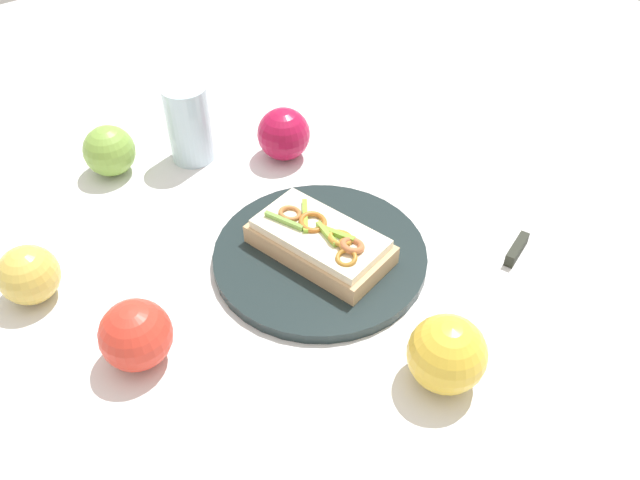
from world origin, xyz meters
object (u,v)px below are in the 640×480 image
apple_0 (447,354)px  apple_4 (29,275)px  apple_2 (135,334)px  apple_1 (109,151)px  apple_3 (284,134)px  drinking_glass (189,123)px  sandwich (321,241)px  plate (320,256)px  knife (520,244)px

apple_0 → apple_4: 0.48m
apple_2 → apple_1: bearing=69.8°
apple_2 → apple_3: bearing=31.3°
apple_1 → apple_0: bearing=-77.7°
apple_4 → drinking_glass: drinking_glass is taller
sandwich → apple_2: 0.24m
apple_3 → drinking_glass: 0.14m
plate → apple_1: bearing=110.9°
sandwich → apple_4: size_ratio=2.67×
apple_3 → apple_2: bearing=-148.7°
plate → apple_4: (-0.30, 0.16, 0.03)m
drinking_glass → plate: bearing=-87.0°
plate → apple_1: 0.35m
sandwich → apple_2: apple_2 is taller
apple_1 → apple_4: apple_1 is taller
apple_0 → apple_1: 0.56m
plate → apple_0: (-0.01, -0.22, 0.03)m
plate → knife: knife is taller
apple_2 → knife: size_ratio=0.65×
apple_3 → apple_4: 0.40m
apple_3 → knife: apple_3 is taller
apple_3 → apple_4: bearing=-173.1°
apple_4 → drinking_glass: bearing=24.2°
apple_0 → knife: apple_0 is taller
apple_0 → apple_3: apple_0 is taller
knife → apple_3: bearing=89.8°
plate → apple_0: bearing=-91.6°
apple_0 → apple_2: bearing=137.3°
apple_3 → apple_0: bearing=-103.2°
apple_0 → drinking_glass: size_ratio=0.70×
apple_4 → apple_2: bearing=-70.0°
apple_1 → apple_3: apple_3 is taller
plate → apple_2: (-0.24, 0.00, 0.03)m
apple_3 → knife: (0.12, -0.34, -0.03)m
apple_4 → sandwich: bearing=-27.9°
apple_2 → apple_0: bearing=-42.7°
apple_1 → drinking_glass: drinking_glass is taller
knife → drinking_glass: bearing=98.8°
sandwich → apple_3: 0.23m
sandwich → apple_0: apple_0 is taller
sandwich → apple_3: (0.09, 0.21, 0.01)m
apple_2 → knife: apple_2 is taller
plate → apple_2: size_ratio=3.43×
plate → apple_0: 0.22m
drinking_glass → knife: bearing=-61.8°
plate → drinking_glass: drinking_glass is taller
plate → apple_3: 0.23m
apple_3 → drinking_glass: drinking_glass is taller
plate → sandwich: size_ratio=1.41×
apple_1 → apple_4: size_ratio=1.03×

